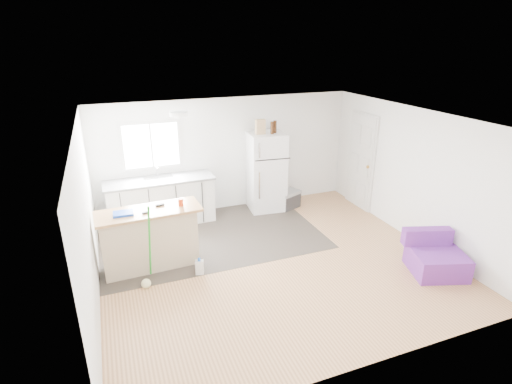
{
  "coord_description": "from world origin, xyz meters",
  "views": [
    {
      "loc": [
        -2.37,
        -5.36,
        3.53
      ],
      "look_at": [
        -0.04,
        0.7,
        1.01
      ],
      "focal_mm": 28.0,
      "sensor_mm": 36.0,
      "label": 1
    }
  ],
  "objects_px": {
    "red_cup": "(181,202)",
    "bottle_left": "(272,128)",
    "refrigerator": "(266,172)",
    "cooler": "(288,199)",
    "cardboard_box": "(260,127)",
    "kitchen_cabinets": "(161,201)",
    "mop": "(147,272)",
    "blue_tray": "(123,213)",
    "cleaner_jug": "(200,267)",
    "bottle_right": "(275,127)",
    "peninsula": "(150,238)",
    "purple_seat": "(435,258)"
  },
  "relations": [
    {
      "from": "peninsula",
      "to": "bottle_right",
      "type": "xyz_separation_m",
      "value": [
        2.84,
        1.51,
        1.31
      ]
    },
    {
      "from": "mop",
      "to": "red_cup",
      "type": "bearing_deg",
      "value": 31.13
    },
    {
      "from": "purple_seat",
      "to": "blue_tray",
      "type": "bearing_deg",
      "value": 177.35
    },
    {
      "from": "cleaner_jug",
      "to": "bottle_left",
      "type": "relative_size",
      "value": 1.14
    },
    {
      "from": "cardboard_box",
      "to": "kitchen_cabinets",
      "type": "bearing_deg",
      "value": 177.84
    },
    {
      "from": "kitchen_cabinets",
      "to": "cardboard_box",
      "type": "height_order",
      "value": "cardboard_box"
    },
    {
      "from": "peninsula",
      "to": "red_cup",
      "type": "relative_size",
      "value": 13.75
    },
    {
      "from": "purple_seat",
      "to": "cleaner_jug",
      "type": "bearing_deg",
      "value": 178.79
    },
    {
      "from": "bottle_left",
      "to": "refrigerator",
      "type": "bearing_deg",
      "value": 126.01
    },
    {
      "from": "red_cup",
      "to": "blue_tray",
      "type": "bearing_deg",
      "value": -178.61
    },
    {
      "from": "refrigerator",
      "to": "mop",
      "type": "relative_size",
      "value": 1.26
    },
    {
      "from": "peninsula",
      "to": "blue_tray",
      "type": "xyz_separation_m",
      "value": [
        -0.35,
        -0.03,
        0.51
      ]
    },
    {
      "from": "cooler",
      "to": "mop",
      "type": "bearing_deg",
      "value": -171.89
    },
    {
      "from": "refrigerator",
      "to": "cooler",
      "type": "distance_m",
      "value": 0.81
    },
    {
      "from": "kitchen_cabinets",
      "to": "cleaner_jug",
      "type": "distance_m",
      "value": 2.15
    },
    {
      "from": "purple_seat",
      "to": "kitchen_cabinets",
      "type": "bearing_deg",
      "value": 156.87
    },
    {
      "from": "blue_tray",
      "to": "bottle_left",
      "type": "distance_m",
      "value": 3.51
    },
    {
      "from": "mop",
      "to": "kitchen_cabinets",
      "type": "bearing_deg",
      "value": 67.26
    },
    {
      "from": "refrigerator",
      "to": "cooler",
      "type": "bearing_deg",
      "value": -12.51
    },
    {
      "from": "kitchen_cabinets",
      "to": "cardboard_box",
      "type": "xyz_separation_m",
      "value": [
        2.09,
        -0.08,
        1.35
      ]
    },
    {
      "from": "purple_seat",
      "to": "bottle_left",
      "type": "xyz_separation_m",
      "value": [
        -1.48,
        3.23,
        1.57
      ]
    },
    {
      "from": "refrigerator",
      "to": "bottle_right",
      "type": "distance_m",
      "value": 0.98
    },
    {
      "from": "purple_seat",
      "to": "mop",
      "type": "distance_m",
      "value": 4.53
    },
    {
      "from": "blue_tray",
      "to": "cleaner_jug",
      "type": "bearing_deg",
      "value": -25.9
    },
    {
      "from": "blue_tray",
      "to": "cardboard_box",
      "type": "bearing_deg",
      "value": 28.14
    },
    {
      "from": "cleaner_jug",
      "to": "red_cup",
      "type": "distance_m",
      "value": 1.08
    },
    {
      "from": "purple_seat",
      "to": "refrigerator",
      "type": "bearing_deg",
      "value": 133.46
    },
    {
      "from": "refrigerator",
      "to": "kitchen_cabinets",
      "type": "bearing_deg",
      "value": -175.61
    },
    {
      "from": "cleaner_jug",
      "to": "mop",
      "type": "height_order",
      "value": "mop"
    },
    {
      "from": "blue_tray",
      "to": "cooler",
      "type": "bearing_deg",
      "value": 22.11
    },
    {
      "from": "peninsula",
      "to": "kitchen_cabinets",
      "type": "bearing_deg",
      "value": 72.35
    },
    {
      "from": "refrigerator",
      "to": "bottle_right",
      "type": "xyz_separation_m",
      "value": [
        0.17,
        -0.03,
        0.97
      ]
    },
    {
      "from": "bottle_right",
      "to": "bottle_left",
      "type": "bearing_deg",
      "value": -141.18
    },
    {
      "from": "bottle_left",
      "to": "bottle_right",
      "type": "xyz_separation_m",
      "value": [
        0.1,
        0.08,
        0.0
      ]
    },
    {
      "from": "kitchen_cabinets",
      "to": "purple_seat",
      "type": "distance_m",
      "value": 5.09
    },
    {
      "from": "red_cup",
      "to": "bottle_left",
      "type": "distance_m",
      "value": 2.74
    },
    {
      "from": "cooler",
      "to": "bottle_right",
      "type": "xyz_separation_m",
      "value": [
        -0.3,
        0.12,
        1.61
      ]
    },
    {
      "from": "purple_seat",
      "to": "bottle_left",
      "type": "relative_size",
      "value": 3.94
    },
    {
      "from": "mop",
      "to": "blue_tray",
      "type": "bearing_deg",
      "value": 103.95
    },
    {
      "from": "kitchen_cabinets",
      "to": "cleaner_jug",
      "type": "xyz_separation_m",
      "value": [
        0.26,
        -2.11,
        -0.36
      ]
    },
    {
      "from": "cooler",
      "to": "peninsula",
      "type": "bearing_deg",
      "value": -178.88
    },
    {
      "from": "blue_tray",
      "to": "red_cup",
      "type": "bearing_deg",
      "value": 1.39
    },
    {
      "from": "kitchen_cabinets",
      "to": "cardboard_box",
      "type": "distance_m",
      "value": 2.49
    },
    {
      "from": "purple_seat",
      "to": "cooler",
      "type": "bearing_deg",
      "value": 127.25
    },
    {
      "from": "bottle_left",
      "to": "cooler",
      "type": "bearing_deg",
      "value": -6.66
    },
    {
      "from": "mop",
      "to": "red_cup",
      "type": "distance_m",
      "value": 1.2
    },
    {
      "from": "cleaner_jug",
      "to": "bottle_right",
      "type": "relative_size",
      "value": 1.14
    },
    {
      "from": "refrigerator",
      "to": "red_cup",
      "type": "height_order",
      "value": "refrigerator"
    },
    {
      "from": "cleaner_jug",
      "to": "cardboard_box",
      "type": "bearing_deg",
      "value": 65.23
    },
    {
      "from": "purple_seat",
      "to": "bottle_right",
      "type": "xyz_separation_m",
      "value": [
        -1.38,
        3.31,
        1.57
      ]
    }
  ]
}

